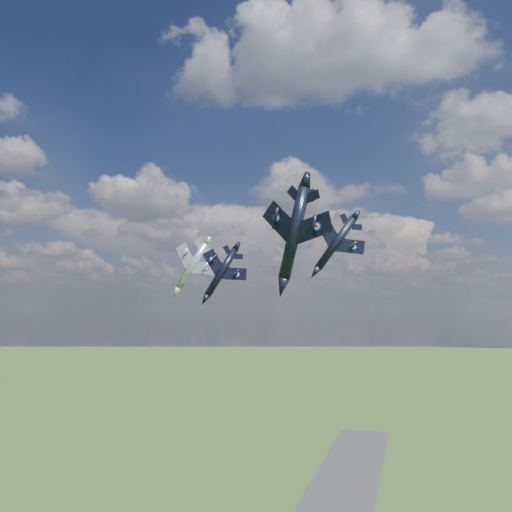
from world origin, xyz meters
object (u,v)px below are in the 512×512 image
(jet_lead_navy, at_px, (221,272))
(jet_high_navy, at_px, (336,243))
(jet_left_silver, at_px, (192,266))
(jet_right_navy, at_px, (294,233))

(jet_lead_navy, bearing_deg, jet_high_navy, 13.38)
(jet_left_silver, bearing_deg, jet_high_navy, -0.99)
(jet_right_navy, distance_m, jet_high_navy, 43.65)
(jet_left_silver, bearing_deg, jet_lead_navy, -48.40)
(jet_right_navy, height_order, jet_high_navy, jet_high_navy)
(jet_high_navy, distance_m, jet_left_silver, 30.79)
(jet_right_navy, bearing_deg, jet_left_silver, 149.50)
(jet_lead_navy, distance_m, jet_right_navy, 37.12)
(jet_right_navy, xyz_separation_m, jet_high_navy, (-1.58, 43.39, 4.46))
(jet_lead_navy, bearing_deg, jet_right_navy, -76.28)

